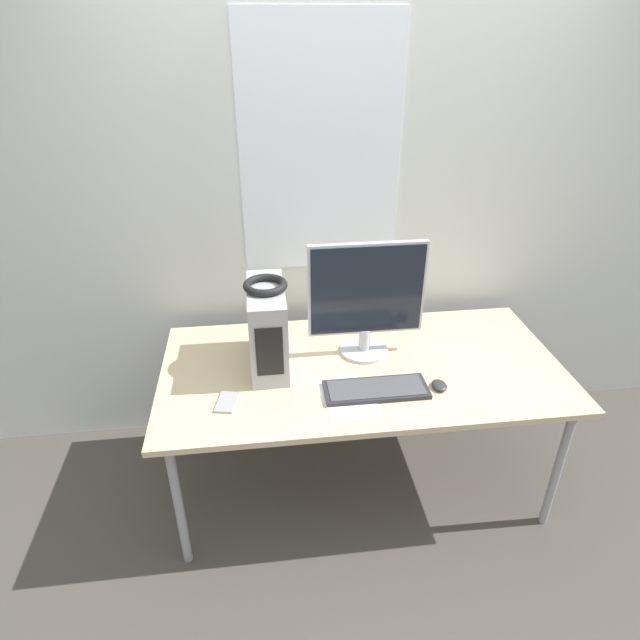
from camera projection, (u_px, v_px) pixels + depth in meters
ground_plane at (375, 554)px, 2.45m from camera, size 14.00×14.00×0.00m
wall_back at (344, 198)px, 2.70m from camera, size 8.00×0.07×2.70m
desk at (362, 373)px, 2.52m from camera, size 1.86×0.93×0.73m
pc_tower at (268, 327)px, 2.42m from camera, size 0.16×0.42×0.39m
headphones at (265, 285)px, 2.32m from camera, size 0.19×0.19×0.03m
monitor_main at (366, 297)px, 2.46m from camera, size 0.54×0.23×0.56m
keyboard at (376, 389)px, 2.32m from camera, size 0.45×0.17×0.02m
mouse at (439, 385)px, 2.34m from camera, size 0.07×0.09×0.03m
cell_phone at (226, 402)px, 2.25m from camera, size 0.10×0.15×0.01m
paper_sheet_left at (347, 397)px, 2.29m from camera, size 0.26×0.33×0.00m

